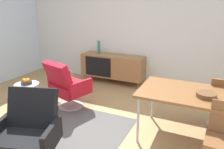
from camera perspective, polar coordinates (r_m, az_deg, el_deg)
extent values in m
plane|color=tan|center=(3.50, -7.42, -15.20)|extent=(8.32, 8.32, 0.00)
cube|color=silver|center=(5.33, 7.28, 12.36)|extent=(6.80, 0.12, 2.80)
cube|color=olive|center=(5.43, 0.16, 2.29)|extent=(1.60, 0.44, 0.56)
cube|color=black|center=(5.37, -3.76, 2.06)|extent=(0.70, 0.01, 0.48)
cylinder|color=olive|center=(5.73, -7.29, -0.77)|extent=(0.03, 0.03, 0.16)
cylinder|color=olive|center=(5.14, 6.89, -3.00)|extent=(0.03, 0.03, 0.16)
cylinder|color=olive|center=(6.01, -5.58, 0.17)|extent=(0.03, 0.03, 0.16)
cylinder|color=olive|center=(5.44, 8.01, -1.83)|extent=(0.03, 0.03, 0.16)
cylinder|color=#337266|center=(5.50, -3.48, 7.19)|extent=(0.07, 0.07, 0.33)
cube|color=brown|center=(3.22, 21.68, -4.90)|extent=(1.60, 0.90, 0.04)
cylinder|color=#B7B7BC|center=(3.14, 6.90, -11.83)|extent=(0.04, 0.04, 0.70)
cylinder|color=#B7B7BC|center=(3.81, 10.61, -6.41)|extent=(0.04, 0.04, 0.70)
cylinder|color=brown|center=(3.12, 23.62, -4.94)|extent=(0.26, 0.26, 0.06)
cube|color=brown|center=(2.80, 27.45, -15.60)|extent=(0.43, 0.43, 0.05)
cube|color=brown|center=(3.91, 27.01, -5.98)|extent=(0.41, 0.41, 0.05)
cube|color=brown|center=(3.66, 27.44, -3.94)|extent=(0.38, 0.10, 0.38)
cylinder|color=#B7B7BC|center=(4.00, 26.53, -9.10)|extent=(0.04, 0.04, 0.42)
cylinder|color=#B7B7BC|center=(4.09, 26.12, -11.69)|extent=(0.36, 0.36, 0.01)
cube|color=red|center=(4.23, -11.00, -3.55)|extent=(0.73, 0.71, 0.20)
cube|color=red|center=(3.99, -13.97, -0.31)|extent=(0.65, 0.43, 0.51)
cube|color=red|center=(3.95, -8.12, -3.66)|extent=(0.20, 0.50, 0.28)
cube|color=red|center=(4.45, -13.68, -1.52)|extent=(0.20, 0.50, 0.28)
cylinder|color=#B7B7BC|center=(4.32, -10.81, -6.51)|extent=(0.06, 0.06, 0.28)
cylinder|color=#B7B7BC|center=(4.37, -10.71, -8.09)|extent=(0.48, 0.48, 0.02)
cube|color=black|center=(2.84, -21.73, -15.87)|extent=(0.74, 0.71, 0.20)
cube|color=black|center=(2.88, -20.18, -8.19)|extent=(0.65, 0.44, 0.51)
cube|color=black|center=(2.67, -15.47, -15.55)|extent=(0.21, 0.50, 0.28)
cylinder|color=white|center=(4.27, -21.59, -2.45)|extent=(0.44, 0.44, 0.02)
cylinder|color=white|center=(4.36, -21.21, -5.66)|extent=(0.05, 0.05, 0.50)
cone|color=white|center=(4.45, -20.86, -8.50)|extent=(0.32, 0.32, 0.02)
cylinder|color=#262628|center=(4.25, -21.65, -2.01)|extent=(0.20, 0.20, 0.05)
sphere|color=orange|center=(4.21, -21.42, -1.53)|extent=(0.07, 0.07, 0.07)
sphere|color=orange|center=(4.26, -21.27, -1.28)|extent=(0.07, 0.07, 0.07)
sphere|color=orange|center=(4.26, -22.18, -1.39)|extent=(0.07, 0.07, 0.07)
sphere|color=orange|center=(4.21, -22.01, -1.59)|extent=(0.07, 0.07, 0.07)
cube|color=#595654|center=(3.68, -14.73, -13.80)|extent=(2.20, 1.70, 0.01)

